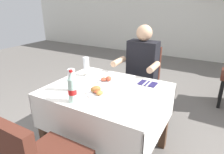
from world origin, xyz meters
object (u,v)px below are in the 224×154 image
Objects in this scene: plate_near_camera at (99,92)px; napkin_cutlery_set at (148,83)px; main_dining_table at (107,105)px; beer_glass_left at (72,80)px; beer_glass_middle at (86,66)px; plate_far_diner at (108,81)px; seated_diner_far at (140,71)px; chair_far_diner_seat at (140,79)px; cola_bottle_primary at (72,88)px.

plate_near_camera is 0.52m from napkin_cutlery_set.
beer_glass_left reaches higher than main_dining_table.
main_dining_table is at bearing -26.40° from beer_glass_middle.
plate_near_camera is at bearing -88.45° from main_dining_table.
plate_near_camera is 0.28m from plate_far_diner.
beer_glass_middle is at bearing 107.96° from beer_glass_left.
seated_diner_far is at bearing 86.40° from main_dining_table.
plate_near_camera is at bearing -89.78° from chair_far_diner_seat.
beer_glass_middle is (-0.30, 0.04, 0.09)m from plate_far_diner.
plate_near_camera is 0.27m from beer_glass_left.
cola_bottle_primary is (-0.15, -1.08, 0.16)m from seated_diner_far.
beer_glass_left is 1.08× the size of napkin_cutlery_set.
plate_far_diner is at bearing 103.79° from plate_near_camera.
chair_far_diner_seat reaches higher than napkin_cutlery_set.
plate_far_diner is 1.14× the size of beer_glass_middle.
seated_diner_far is at bearing 82.15° from cola_bottle_primary.
seated_diner_far reaches higher than beer_glass_middle.
cola_bottle_primary reaches higher than main_dining_table.
plate_near_camera is at bearing 12.61° from beer_glass_left.
napkin_cutlery_set is (0.36, 0.15, -0.01)m from plate_far_diner.
main_dining_table is 0.74m from seated_diner_far.
plate_near_camera reaches higher than napkin_cutlery_set.
napkin_cutlery_set is (0.29, 0.43, -0.02)m from plate_near_camera.
chair_far_diner_seat reaches higher than beer_glass_left.
cola_bottle_primary reaches higher than chair_far_diner_seat.
seated_diner_far is 6.13× the size of beer_glass_left.
chair_far_diner_seat is 4.32× the size of plate_near_camera.
beer_glass_middle reaches higher than plate_far_diner.
main_dining_table is 0.83m from chair_far_diner_seat.
beer_glass_middle is (-0.36, 0.18, 0.28)m from main_dining_table.
cola_bottle_primary reaches higher than beer_glass_left.
main_dining_table is 3.97× the size of cola_bottle_primary.
beer_glass_left is (-0.25, -0.06, 0.08)m from plate_near_camera.
plate_near_camera is 1.09× the size of beer_glass_left.
beer_glass_left is at bearing -107.44° from seated_diner_far.
beer_glass_middle is at bearing 139.06° from plate_near_camera.
chair_far_diner_seat reaches higher than plate_near_camera.
cola_bottle_primary is (-0.10, -0.35, 0.29)m from main_dining_table.
beer_glass_middle is 1.07× the size of napkin_cutlery_set.
cola_bottle_primary reaches higher than plate_near_camera.
chair_far_diner_seat is at bearing 118.49° from napkin_cutlery_set.
plate_near_camera reaches higher than plate_far_diner.
chair_far_diner_seat is at bearing 85.04° from cola_bottle_primary.
beer_glass_left is (-0.18, -0.33, 0.09)m from plate_far_diner.
plate_near_camera is 1.09× the size of beer_glass_middle.
beer_glass_middle is (-0.36, -0.65, 0.30)m from chair_far_diner_seat.
chair_far_diner_seat is 4.73× the size of beer_glass_middle.
plate_far_diner reaches higher than main_dining_table.
beer_glass_left is 0.21m from cola_bottle_primary.
seated_diner_far is (0.05, -0.11, 0.16)m from chair_far_diner_seat.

